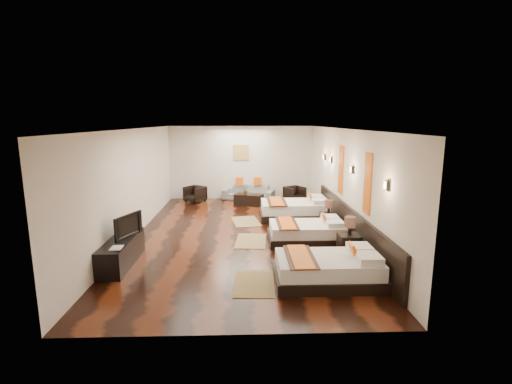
{
  "coord_description": "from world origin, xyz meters",
  "views": [
    {
      "loc": [
        0.1,
        -9.56,
        3.01
      ],
      "look_at": [
        0.43,
        0.3,
        1.1
      ],
      "focal_mm": 26.02,
      "sensor_mm": 36.0,
      "label": 1
    }
  ],
  "objects_px": {
    "sofa": "(249,192)",
    "armchair_right": "(295,194)",
    "tv": "(125,225)",
    "bed_near": "(329,269)",
    "bed_mid": "(307,232)",
    "coffee_table": "(249,200)",
    "bed_far": "(295,209)",
    "tv_console": "(122,252)",
    "figurine": "(130,222)",
    "book": "(111,248)",
    "table_plant": "(246,191)",
    "nightstand_a": "(349,243)",
    "nightstand_b": "(328,220)",
    "armchair_left": "(195,194)"
  },
  "relations": [
    {
      "from": "nightstand_b",
      "to": "book",
      "type": "xyz_separation_m",
      "value": [
        -4.95,
        -2.94,
        0.26
      ]
    },
    {
      "from": "nightstand_b",
      "to": "coffee_table",
      "type": "relative_size",
      "value": 0.86
    },
    {
      "from": "table_plant",
      "to": "tv",
      "type": "bearing_deg",
      "value": -116.19
    },
    {
      "from": "bed_mid",
      "to": "coffee_table",
      "type": "distance_m",
      "value": 4.4
    },
    {
      "from": "nightstand_b",
      "to": "figurine",
      "type": "distance_m",
      "value": 5.23
    },
    {
      "from": "book",
      "to": "bed_mid",
      "type": "bearing_deg",
      "value": 25.19
    },
    {
      "from": "bed_far",
      "to": "tv_console",
      "type": "height_order",
      "value": "bed_far"
    },
    {
      "from": "bed_near",
      "to": "sofa",
      "type": "distance_m",
      "value": 7.61
    },
    {
      "from": "nightstand_a",
      "to": "tv_console",
      "type": "height_order",
      "value": "nightstand_a"
    },
    {
      "from": "tv_console",
      "to": "sofa",
      "type": "height_order",
      "value": "sofa"
    },
    {
      "from": "tv_console",
      "to": "armchair_right",
      "type": "bearing_deg",
      "value": 53.04
    },
    {
      "from": "bed_far",
      "to": "tv_console",
      "type": "bearing_deg",
      "value": -139.04
    },
    {
      "from": "figurine",
      "to": "table_plant",
      "type": "relative_size",
      "value": 1.37
    },
    {
      "from": "table_plant",
      "to": "bed_mid",
      "type": "bearing_deg",
      "value": -69.69
    },
    {
      "from": "coffee_table",
      "to": "bed_mid",
      "type": "bearing_deg",
      "value": -71.26
    },
    {
      "from": "armchair_left",
      "to": "nightstand_b",
      "type": "bearing_deg",
      "value": -6.18
    },
    {
      "from": "armchair_left",
      "to": "armchair_right",
      "type": "bearing_deg",
      "value": 34.06
    },
    {
      "from": "nightstand_a",
      "to": "figurine",
      "type": "bearing_deg",
      "value": 175.36
    },
    {
      "from": "bed_near",
      "to": "book",
      "type": "bearing_deg",
      "value": 174.36
    },
    {
      "from": "tv",
      "to": "armchair_right",
      "type": "xyz_separation_m",
      "value": [
        4.45,
        5.79,
        -0.5
      ]
    },
    {
      "from": "figurine",
      "to": "bed_near",
      "type": "bearing_deg",
      "value": -22.02
    },
    {
      "from": "bed_near",
      "to": "tv_console",
      "type": "relative_size",
      "value": 1.1
    },
    {
      "from": "armchair_left",
      "to": "table_plant",
      "type": "distance_m",
      "value": 1.99
    },
    {
      "from": "nightstand_b",
      "to": "table_plant",
      "type": "bearing_deg",
      "value": 125.76
    },
    {
      "from": "tv_console",
      "to": "tv",
      "type": "height_order",
      "value": "tv"
    },
    {
      "from": "bed_far",
      "to": "coffee_table",
      "type": "xyz_separation_m",
      "value": [
        -1.42,
        1.89,
        -0.08
      ]
    },
    {
      "from": "tv",
      "to": "sofa",
      "type": "distance_m",
      "value": 6.85
    },
    {
      "from": "bed_near",
      "to": "book",
      "type": "distance_m",
      "value": 4.23
    },
    {
      "from": "tv",
      "to": "armchair_left",
      "type": "distance_m",
      "value": 5.96
    },
    {
      "from": "sofa",
      "to": "armchair_right",
      "type": "xyz_separation_m",
      "value": [
        1.72,
        -0.48,
        0.01
      ]
    },
    {
      "from": "tv",
      "to": "sofa",
      "type": "relative_size",
      "value": 0.45
    },
    {
      "from": "nightstand_a",
      "to": "armchair_right",
      "type": "relative_size",
      "value": 1.41
    },
    {
      "from": "nightstand_b",
      "to": "armchair_right",
      "type": "xyz_separation_m",
      "value": [
        -0.44,
        3.64,
        -0.0
      ]
    },
    {
      "from": "tv_console",
      "to": "book",
      "type": "relative_size",
      "value": 6.0
    },
    {
      "from": "figurine",
      "to": "table_plant",
      "type": "height_order",
      "value": "figurine"
    },
    {
      "from": "book",
      "to": "coffee_table",
      "type": "xyz_separation_m",
      "value": [
        2.78,
        6.14,
        -0.36
      ]
    },
    {
      "from": "bed_far",
      "to": "nightstand_a",
      "type": "height_order",
      "value": "nightstand_a"
    },
    {
      "from": "bed_far",
      "to": "armchair_right",
      "type": "relative_size",
      "value": 3.25
    },
    {
      "from": "bed_near",
      "to": "bed_mid",
      "type": "xyz_separation_m",
      "value": [
        -0.0,
        2.39,
        -0.01
      ]
    },
    {
      "from": "bed_near",
      "to": "table_plant",
      "type": "xyz_separation_m",
      "value": [
        -1.53,
        6.52,
        0.27
      ]
    },
    {
      "from": "bed_mid",
      "to": "nightstand_b",
      "type": "xyz_separation_m",
      "value": [
        0.75,
        0.97,
        0.05
      ]
    },
    {
      "from": "book",
      "to": "figurine",
      "type": "relative_size",
      "value": 0.85
    },
    {
      "from": "nightstand_a",
      "to": "armchair_left",
      "type": "bearing_deg",
      "value": 125.66
    },
    {
      "from": "armchair_left",
      "to": "table_plant",
      "type": "xyz_separation_m",
      "value": [
        1.89,
        -0.59,
        0.23
      ]
    },
    {
      "from": "tv",
      "to": "bed_near",
      "type": "bearing_deg",
      "value": -85.4
    },
    {
      "from": "tv",
      "to": "figurine",
      "type": "bearing_deg",
      "value": 26.74
    },
    {
      "from": "bed_near",
      "to": "figurine",
      "type": "height_order",
      "value": "figurine"
    },
    {
      "from": "nightstand_b",
      "to": "armchair_left",
      "type": "distance_m",
      "value": 5.61
    },
    {
      "from": "nightstand_b",
      "to": "armchair_right",
      "type": "relative_size",
      "value": 1.31
    },
    {
      "from": "bed_mid",
      "to": "sofa",
      "type": "xyz_separation_m",
      "value": [
        -1.41,
        5.09,
        0.04
      ]
    }
  ]
}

